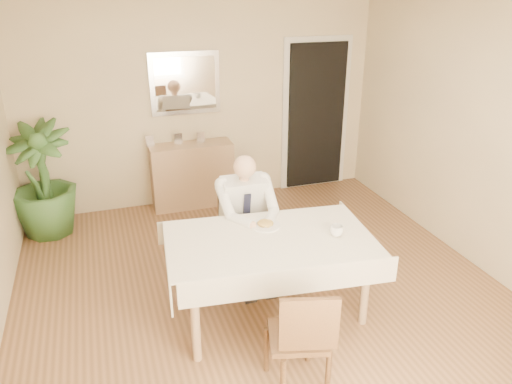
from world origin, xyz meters
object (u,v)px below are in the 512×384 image
object	(u,v)px
dining_table	(270,247)
coffee_mug	(336,231)
chair_near	(302,336)
potted_palm	(42,180)
chair_far	(240,223)
sideboard	(192,175)
seated_man	(248,215)

from	to	relation	value
dining_table	coffee_mug	distance (m)	0.57
coffee_mug	dining_table	bearing A→B (deg)	166.79
chair_near	potted_palm	size ratio (longest dim) A/B	0.64
chair_far	sideboard	world-z (taller)	chair_far
dining_table	chair_far	distance (m)	0.90
potted_palm	chair_near	bearing A→B (deg)	-59.90
coffee_mug	chair_near	bearing A→B (deg)	-129.17
dining_table	potted_palm	bearing A→B (deg)	135.96
chair_near	coffee_mug	bearing A→B (deg)	65.83
dining_table	chair_far	xyz separation A→B (m)	(0.00, 0.87, -0.20)
chair_far	coffee_mug	bearing A→B (deg)	-69.07
sideboard	chair_far	bearing A→B (deg)	-84.04
chair_far	seated_man	distance (m)	0.36
chair_far	coffee_mug	xyz separation A→B (m)	(0.54, -1.00, 0.33)
chair_near	potted_palm	world-z (taller)	potted_palm
chair_far	seated_man	xyz separation A→B (m)	(0.00, -0.28, 0.22)
chair_far	potted_palm	xyz separation A→B (m)	(-1.90, 1.37, 0.18)
dining_table	sideboard	world-z (taller)	sideboard
chair_far	seated_man	bearing A→B (deg)	-97.52
dining_table	potted_palm	xyz separation A→B (m)	(-1.90, 2.24, -0.01)
dining_table	sideboard	distance (m)	2.51
chair_far	potted_palm	world-z (taller)	potted_palm
sideboard	coffee_mug	bearing A→B (deg)	-74.62
chair_near	potted_palm	distance (m)	3.63
chair_near	potted_palm	xyz separation A→B (m)	(-1.82, 3.14, 0.18)
chair_near	coffee_mug	size ratio (longest dim) A/B	7.46
seated_man	potted_palm	distance (m)	2.52
chair_far	chair_near	world-z (taller)	chair_near
dining_table	chair_near	size ratio (longest dim) A/B	2.15
chair_far	sideboard	bearing A→B (deg)	88.05
seated_man	sideboard	distance (m)	1.92
sideboard	seated_man	bearing A→B (deg)	-84.87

